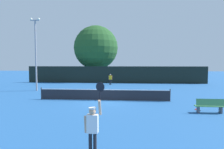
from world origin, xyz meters
name	(u,v)px	position (x,y,z in m)	size (l,w,h in m)	color
ground_plane	(104,100)	(0.00, 0.00, 0.00)	(120.00, 120.00, 0.00)	#235693
tennis_net	(104,94)	(0.00, 0.00, 0.51)	(11.29, 0.08, 1.07)	#232328
perimeter_fence	(115,75)	(0.00, 14.16, 1.35)	(29.02, 0.12, 2.70)	black
player_serving	(93,124)	(0.86, -9.66, 1.14)	(0.67, 0.40, 2.58)	white
player_receiving	(110,78)	(-0.50, 11.48, 0.98)	(0.57, 0.24, 1.61)	yellow
tennis_ball	(100,99)	(-0.40, 0.50, 0.03)	(0.07, 0.07, 0.07)	#CCE033
spare_racket	(197,110)	(6.84, -2.70, 0.02)	(0.28, 0.52, 0.04)	black
courtside_bench	(210,106)	(7.32, -3.52, 0.48)	(1.80, 0.44, 0.95)	#478C4C
light_pole	(36,50)	(-8.57, 5.01, 4.77)	(1.18, 0.28, 8.40)	gray
large_tree	(96,48)	(-3.77, 18.19, 6.04)	(8.02, 8.02, 10.06)	brown
parked_car_near	(101,76)	(-3.23, 20.37, 0.78)	(2.00, 4.24, 1.69)	white
parked_car_mid	(151,76)	(6.57, 19.78, 0.78)	(2.39, 4.40, 1.69)	navy
parked_car_far	(167,75)	(10.02, 22.55, 0.78)	(2.34, 4.38, 1.69)	navy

